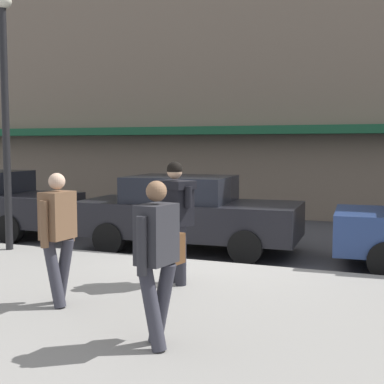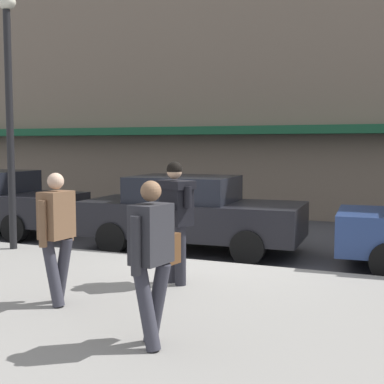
% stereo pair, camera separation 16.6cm
% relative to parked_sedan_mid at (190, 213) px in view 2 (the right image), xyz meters
% --- Properties ---
extents(ground_plane, '(80.00, 80.00, 0.00)m').
position_rel_parked_sedan_mid_xyz_m(ground_plane, '(1.10, -1.16, -0.79)').
color(ground_plane, '#3D3D42').
extents(sidewalk, '(32.00, 5.30, 0.14)m').
position_rel_parked_sedan_mid_xyz_m(sidewalk, '(2.10, -4.01, -0.72)').
color(sidewalk, gray).
rests_on(sidewalk, ground).
extents(curb_paint_line, '(28.00, 0.12, 0.01)m').
position_rel_parked_sedan_mid_xyz_m(curb_paint_line, '(2.10, -1.11, -0.79)').
color(curb_paint_line, silver).
rests_on(curb_paint_line, ground).
extents(parked_sedan_mid, '(4.58, 2.08, 1.54)m').
position_rel_parked_sedan_mid_xyz_m(parked_sedan_mid, '(0.00, 0.00, 0.00)').
color(parked_sedan_mid, black).
rests_on(parked_sedan_mid, ground).
extents(man_texting_on_phone, '(0.63, 0.65, 1.81)m').
position_rel_parked_sedan_mid_xyz_m(man_texting_on_phone, '(1.03, -3.01, 0.46)').
color(man_texting_on_phone, '#23232B').
rests_on(man_texting_on_phone, sidewalk).
extents(pedestrian_with_bag, '(0.38, 0.72, 1.70)m').
position_rel_parked_sedan_mid_xyz_m(pedestrian_with_bag, '(1.82, -5.32, 0.32)').
color(pedestrian_with_bag, '#33333D').
rests_on(pedestrian_with_bag, sidewalk).
extents(pedestrian_dark_coat, '(0.35, 0.60, 1.70)m').
position_rel_parked_sedan_mid_xyz_m(pedestrian_dark_coat, '(0.05, -4.51, 0.32)').
color(pedestrian_dark_coat, '#33333D').
rests_on(pedestrian_dark_coat, sidewalk).
extents(street_lamp_post, '(0.36, 0.36, 4.88)m').
position_rel_parked_sedan_mid_xyz_m(street_lamp_post, '(-3.03, -1.81, 2.35)').
color(street_lamp_post, black).
rests_on(street_lamp_post, sidewalk).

